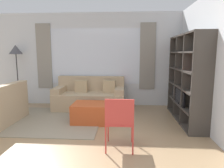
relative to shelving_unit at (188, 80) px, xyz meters
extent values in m
plane|color=#9E7F5B|center=(-2.30, -1.83, -0.95)|extent=(16.00, 16.00, 0.00)
cube|color=silver|center=(-2.30, 1.35, 0.40)|extent=(6.14, 0.07, 2.70)
cube|color=silver|center=(-2.30, 1.31, 0.50)|extent=(2.72, 0.01, 1.60)
cube|color=gray|center=(-3.83, 1.30, 0.50)|extent=(0.44, 0.03, 1.90)
cube|color=gray|center=(-0.77, 1.30, 0.50)|extent=(0.44, 0.03, 1.90)
cube|color=silver|center=(0.20, -0.26, 0.40)|extent=(0.07, 4.34, 2.70)
cube|color=gray|center=(-3.13, -0.21, -0.95)|extent=(2.35, 2.01, 0.01)
cube|color=silver|center=(0.16, 0.01, 0.02)|extent=(0.02, 1.87, 1.95)
cube|color=#3D3833|center=(-0.03, -0.93, 0.02)|extent=(0.39, 0.04, 1.95)
cube|color=#3D3833|center=(-0.03, -0.30, 0.02)|extent=(0.39, 0.04, 1.95)
cube|color=#3D3833|center=(-0.03, 0.32, 0.02)|extent=(0.39, 0.04, 1.95)
cube|color=#3D3833|center=(-0.03, 0.94, 0.02)|extent=(0.39, 0.04, 1.95)
cube|color=#3D3833|center=(-0.03, 0.01, -0.94)|extent=(0.39, 1.87, 0.04)
cube|color=#3D3833|center=(-0.03, 0.01, -0.56)|extent=(0.39, 1.87, 0.04)
cube|color=#3D3833|center=(-0.03, 0.01, -0.17)|extent=(0.39, 1.87, 0.04)
cube|color=#3D3833|center=(-0.03, 0.01, 0.22)|extent=(0.39, 1.87, 0.04)
cube|color=#3D3833|center=(-0.03, 0.01, 0.61)|extent=(0.39, 1.87, 0.04)
cube|color=#3D3833|center=(-0.03, 0.01, 0.98)|extent=(0.39, 1.87, 0.04)
cube|color=black|center=(-0.18, 0.05, -0.38)|extent=(0.04, 0.98, 0.33)
cube|color=black|center=(-0.16, 0.05, -0.53)|extent=(0.10, 0.24, 0.03)
cube|color=#232328|center=(-0.05, -0.60, -0.11)|extent=(0.07, 0.07, 0.09)
cube|color=red|center=(-0.05, -0.65, 0.31)|extent=(0.12, 0.12, 0.15)
cube|color=white|center=(-0.05, -0.65, -0.84)|extent=(0.10, 0.10, 0.16)
cylinder|color=#2856A8|center=(-0.05, -0.61, 0.69)|extent=(0.06, 0.06, 0.14)
cube|color=#388947|center=(-0.05, 0.67, -0.83)|extent=(0.10, 0.10, 0.17)
cube|color=white|center=(-0.05, -0.61, -0.11)|extent=(0.12, 0.12, 0.09)
cube|color=tan|center=(-2.40, 0.82, -0.73)|extent=(1.92, 0.88, 0.46)
cube|color=tan|center=(-2.40, 1.17, -0.29)|extent=(1.92, 0.18, 0.43)
cube|color=tan|center=(-3.24, 0.82, -0.42)|extent=(0.24, 0.82, 0.16)
cube|color=tan|center=(-1.56, 0.82, -0.42)|extent=(0.24, 0.82, 0.16)
cube|color=tan|center=(-1.85, 0.89, -0.33)|extent=(0.35, 0.16, 0.34)
cube|color=tan|center=(-2.64, 0.89, -0.33)|extent=(0.35, 0.14, 0.34)
cube|color=tan|center=(-3.92, -0.79, -0.29)|extent=(0.18, 1.94, 0.43)
cube|color=tan|center=(-4.27, 0.06, -0.42)|extent=(0.82, 0.24, 0.16)
cube|color=#AD3D33|center=(-4.20, -0.35, -0.33)|extent=(0.12, 0.34, 0.34)
cube|color=#B74C23|center=(-2.17, -0.24, -0.74)|extent=(0.82, 0.65, 0.43)
cylinder|color=black|center=(-4.55, 1.04, -0.94)|extent=(0.26, 0.26, 0.02)
cylinder|color=#2D2D30|center=(-4.55, 1.04, -0.18)|extent=(0.03, 0.03, 1.49)
cone|color=#4C4C51|center=(-4.55, 1.04, 0.69)|extent=(0.37, 0.37, 0.26)
cylinder|color=#CC3D38|center=(-1.28, -1.24, -0.73)|extent=(0.02, 0.02, 0.44)
cylinder|color=#CC3D38|center=(-1.70, -1.24, -0.73)|extent=(0.02, 0.02, 0.44)
cylinder|color=#CC3D38|center=(-1.28, -1.68, -0.73)|extent=(0.02, 0.02, 0.44)
cylinder|color=#CC3D38|center=(-1.70, -1.68, -0.73)|extent=(0.02, 0.02, 0.44)
cube|color=#CC3D38|center=(-1.49, -1.46, -0.50)|extent=(0.44, 0.46, 0.02)
cube|color=#CC3D38|center=(-1.49, -1.67, -0.29)|extent=(0.44, 0.02, 0.40)
camera|label=1|loc=(-1.41, -4.55, 0.58)|focal=32.00mm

